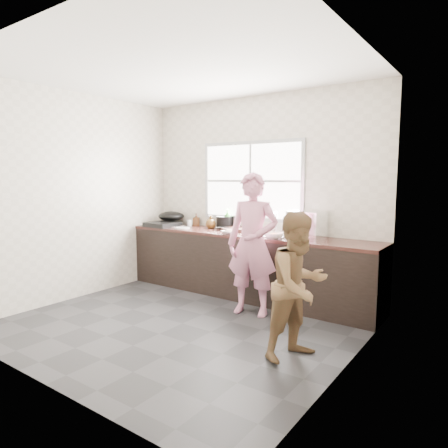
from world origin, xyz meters
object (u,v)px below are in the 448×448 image
Objects in this scene: cutting_board at (237,229)px; pot_lid_right at (170,226)px; bottle_brown_tall at (196,220)px; bottle_brown_short at (211,222)px; woman at (253,249)px; plate_food at (183,228)px; person_side at (299,286)px; black_pot at (225,222)px; wok at (171,216)px; burner at (163,224)px; bottle_green at (227,219)px; pot_lid_left at (179,225)px; bowl_held at (273,235)px; glass_jar at (189,223)px; bowl_mince at (229,232)px; bowl_crabs at (274,236)px; dish_rack at (307,224)px.

cutting_board reaches higher than pot_lid_right.
bottle_brown_tall is 0.98× the size of bottle_brown_short.
plate_food is (-1.44, 0.41, 0.09)m from woman.
pot_lid_right is (-1.07, -0.20, -0.02)m from cutting_board.
person_side is 5.26× the size of black_pot.
woman reaches higher than wok.
bottle_green is at bearing 20.56° from burner.
pot_lid_right is at bearing 153.47° from woman.
cutting_board is 1.08m from pot_lid_left.
bowl_held is 1.58m from glass_jar.
bottle_brown_short is 0.41× the size of burner.
bottle_green is 0.59m from bottle_brown_tall.
bottle_brown_tall reaches higher than pot_lid_right.
bowl_mince is 1.09× the size of bottle_brown_tall.
burner reaches higher than cutting_board.
bowl_crabs is 0.13m from bowl_held.
black_pot is 0.95m from wok.
glass_jar is (-1.57, 0.22, 0.02)m from bowl_held.
bowl_crabs is at bearing -9.87° from pot_lid_left.
bowl_held is 1.03m from black_pot.
plate_food is 1.20× the size of bottle_brown_tall.
pot_lid_left is (-1.77, 0.21, -0.02)m from bowl_held.
woman is at bearing -15.09° from pot_lid_right.
pot_lid_left is at bearing -155.03° from bottle_brown_tall.
pot_lid_right is (-0.79, -0.31, -0.08)m from black_pot.
pot_lid_left is 1.04× the size of pot_lid_right.
bottle_brown_tall is at bearing 140.85° from woman.
wok is at bearing -179.34° from cutting_board.
woman reaches higher than plate_food.
bottle_green reaches higher than bowl_held.
person_side is 7.06× the size of bowl_crabs.
bottle_green is at bearing 154.88° from cutting_board.
bowl_crabs is at bearing -22.80° from black_pot.
person_side reaches higher than glass_jar.
pot_lid_left is at bearing 179.87° from bottle_brown_short.
woman is 8.38× the size of bowl_crabs.
bottle_green reaches higher than burner.
glass_jar is at bearing -172.72° from dish_rack.
wok is at bearing 170.98° from bowl_crabs.
bowl_held is at bearing -10.23° from bottle_brown_short.
burner is at bearing -166.29° from dish_rack.
bottle_green is at bearing 9.15° from glass_jar.
woman is 0.82m from dish_rack.
plate_food is at bearing -10.64° from pot_lid_right.
dish_rack is at bearing 53.23° from bowl_crabs.
person_side is 2.51m from bottle_brown_short.
cutting_board is at bearing 107.23° from bowl_mince.
wok is at bearing -172.46° from black_pot.
burner is 1.07× the size of wok.
black_pot is 1.32m from dish_rack.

